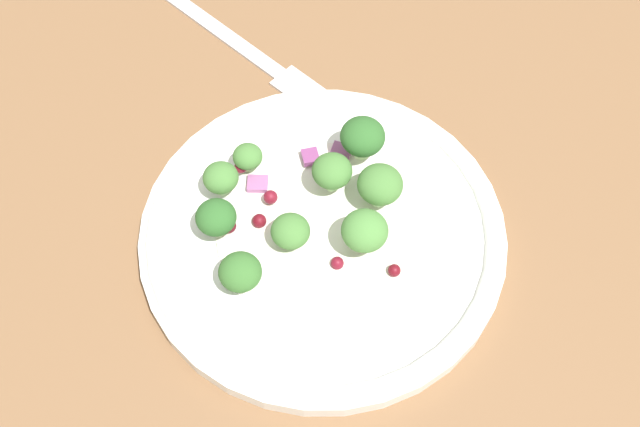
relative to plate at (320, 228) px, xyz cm
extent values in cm
cube|color=brown|center=(-0.37, -0.74, -1.86)|extent=(180.00, 180.00, 2.00)
cylinder|color=white|center=(0.00, 0.00, -0.26)|extent=(23.76, 23.76, 1.20)
torus|color=white|center=(0.00, 0.00, 0.34)|extent=(22.86, 22.86, 1.00)
cylinder|color=white|center=(0.00, 0.00, 0.44)|extent=(13.78, 13.78, 0.20)
cylinder|color=#9EC684|center=(-0.44, -4.13, 1.38)|extent=(1.10, 1.10, 1.10)
ellipsoid|color=#477A38|center=(-0.44, -4.13, 2.70)|extent=(2.94, 2.94, 2.20)
cylinder|color=#9EC684|center=(6.15, 2.13, 1.00)|extent=(0.75, 0.75, 0.75)
ellipsoid|color=#477A38|center=(6.15, 2.13, 1.89)|extent=(1.99, 1.99, 1.49)
cylinder|color=#ADD18E|center=(-2.91, -1.52, 1.53)|extent=(1.09, 1.09, 1.09)
ellipsoid|color=#4C843D|center=(-2.91, -1.52, 2.84)|extent=(2.91, 2.91, 2.18)
cylinder|color=#8EB77A|center=(-0.16, 2.29, 0.94)|extent=(0.93, 0.93, 0.93)
ellipsoid|color=#477A38|center=(-0.16, 2.29, 2.06)|extent=(2.48, 2.48, 1.86)
cylinder|color=#ADD18E|center=(3.25, -4.93, 1.66)|extent=(1.12, 1.12, 1.12)
ellipsoid|color=#2D6028|center=(3.25, -4.93, 3.01)|extent=(2.99, 2.99, 2.24)
cylinder|color=#9EC684|center=(1.96, -1.94, 1.56)|extent=(0.98, 0.98, 0.98)
ellipsoid|color=#477A38|center=(1.96, -1.94, 2.74)|extent=(2.62, 2.62, 1.97)
cylinder|color=#8EB77A|center=(5.20, 4.47, 1.21)|extent=(0.87, 0.87, 0.87)
ellipsoid|color=#477A38|center=(5.20, 4.47, 2.26)|extent=(2.33, 2.33, 1.75)
cylinder|color=#9EC684|center=(-1.53, 6.26, 1.00)|extent=(0.99, 0.99, 0.99)
ellipsoid|color=#386B2D|center=(-1.53, 6.26, 2.19)|extent=(2.64, 2.64, 1.98)
cylinder|color=#ADD18E|center=(2.49, 6.00, 1.31)|extent=(0.97, 0.97, 0.97)
ellipsoid|color=#2D6028|center=(2.49, 6.00, 2.47)|extent=(2.58, 2.58, 1.93)
sphere|color=maroon|center=(2.98, 2.05, 1.19)|extent=(0.93, 0.93, 0.93)
sphere|color=maroon|center=(-5.29, -2.37, 0.84)|extent=(0.81, 0.81, 0.81)
sphere|color=maroon|center=(6.01, 2.75, 1.28)|extent=(0.84, 0.84, 0.84)
sphere|color=maroon|center=(-3.12, 0.47, 0.76)|extent=(0.83, 0.83, 0.83)
sphere|color=#4C0A14|center=(2.33, 5.32, 1.12)|extent=(0.93, 0.93, 0.93)
sphere|color=maroon|center=(1.91, 3.41, 0.83)|extent=(0.94, 0.94, 0.94)
cube|color=#934C84|center=(4.32, -4.00, 0.72)|extent=(1.78, 1.77, 0.45)
cube|color=#A35B93|center=(4.61, 2.23, 0.70)|extent=(1.73, 1.79, 0.47)
cube|color=#843D75|center=(4.74, -1.83, 0.99)|extent=(1.45, 1.38, 0.44)
cube|color=silver|center=(20.75, -1.57, -0.61)|extent=(14.59, 5.97, 0.50)
cube|color=silver|center=(11.94, -4.56, -0.61)|extent=(4.18, 3.43, 0.50)
camera|label=1|loc=(-22.32, 12.05, 43.06)|focal=43.04mm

